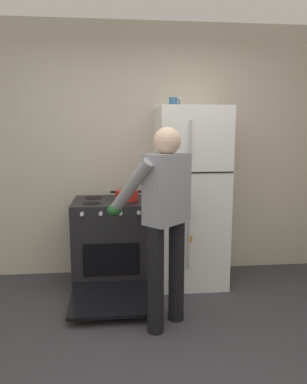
# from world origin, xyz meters

# --- Properties ---
(ground) EXTENTS (8.00, 8.00, 0.00)m
(ground) POSITION_xyz_m (0.00, 0.00, 0.00)
(ground) COLOR #38383D
(kitchen_wall_back) EXTENTS (6.00, 0.10, 2.70)m
(kitchen_wall_back) POSITION_xyz_m (0.00, 1.95, 1.35)
(kitchen_wall_back) COLOR beige
(kitchen_wall_back) RESTS_ON ground
(refrigerator) EXTENTS (0.68, 0.72, 1.81)m
(refrigerator) POSITION_xyz_m (0.40, 1.57, 0.90)
(refrigerator) COLOR white
(refrigerator) RESTS_ON ground
(stove_range) EXTENTS (0.76, 1.20, 0.89)m
(stove_range) POSITION_xyz_m (-0.41, 1.55, 0.43)
(stove_range) COLOR black
(stove_range) RESTS_ON ground
(person_cook) EXTENTS (0.67, 0.70, 1.60)m
(person_cook) POSITION_xyz_m (0.01, 0.71, 0.95)
(person_cook) COLOR black
(person_cook) RESTS_ON ground
(red_pot) EXTENTS (0.33, 0.23, 0.10)m
(red_pot) POSITION_xyz_m (-0.25, 1.52, 0.94)
(red_pot) COLOR red
(red_pot) RESTS_ON stove_range
(coffee_mug) EXTENTS (0.11, 0.08, 0.10)m
(coffee_mug) POSITION_xyz_m (0.22, 1.62, 1.85)
(coffee_mug) COLOR #2D6093
(coffee_mug) RESTS_ON refrigerator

